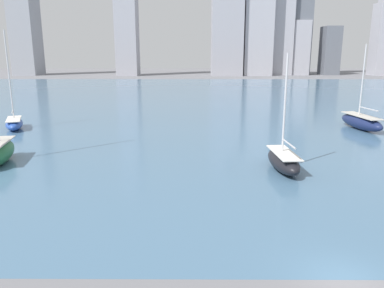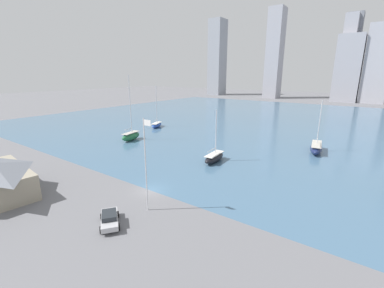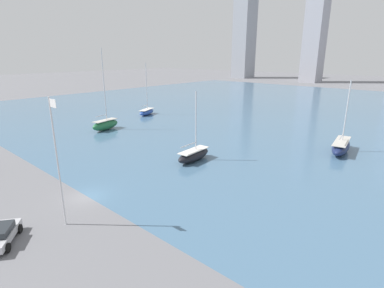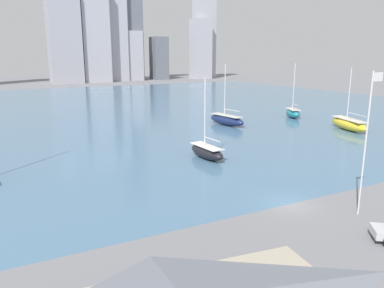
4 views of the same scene
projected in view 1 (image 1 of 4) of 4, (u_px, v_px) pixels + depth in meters
ground_plane at (344, 280)px, 17.67m from camera, size 500.00×500.00×0.00m
harbor_water at (225, 100)px, 85.68m from camera, size 180.00×140.00×0.00m
distant_city_skyline at (232, 20)px, 177.10m from camera, size 187.46×23.23×72.65m
sailboat_navy at (361, 122)px, 52.50m from camera, size 3.81×9.47×11.64m
sailboat_black at (283, 160)px, 34.01m from camera, size 2.62×6.92×10.45m
sailboat_blue at (14, 123)px, 52.55m from camera, size 4.58×6.99×13.48m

